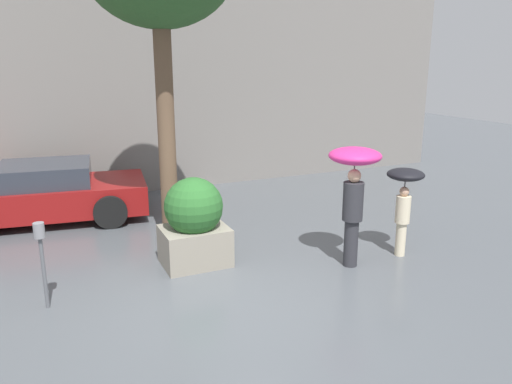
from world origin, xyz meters
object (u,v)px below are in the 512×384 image
at_px(parked_car_near, 47,193).
at_px(parking_meter, 41,247).
at_px(person_child, 404,192).
at_px(planter_box, 194,222).
at_px(person_adult, 354,178).

relative_size(parked_car_near, parking_meter, 3.44).
bearing_deg(person_child, parking_meter, 127.17).
xyz_separation_m(person_child, parking_meter, (-5.52, 0.42, -0.23)).
height_order(planter_box, person_adult, person_adult).
bearing_deg(parked_car_near, person_child, -122.57).
bearing_deg(parked_car_near, planter_box, -141.99).
relative_size(person_adult, person_child, 1.29).
relative_size(person_adult, parking_meter, 1.59).
height_order(person_adult, parking_meter, person_adult).
distance_m(planter_box, person_adult, 2.59).
xyz_separation_m(planter_box, person_adult, (2.28, -1.01, 0.71)).
bearing_deg(planter_box, parked_car_near, 120.69).
bearing_deg(person_child, person_adult, 131.01).
height_order(parked_car_near, parking_meter, parking_meter).
bearing_deg(planter_box, parking_meter, -165.00).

